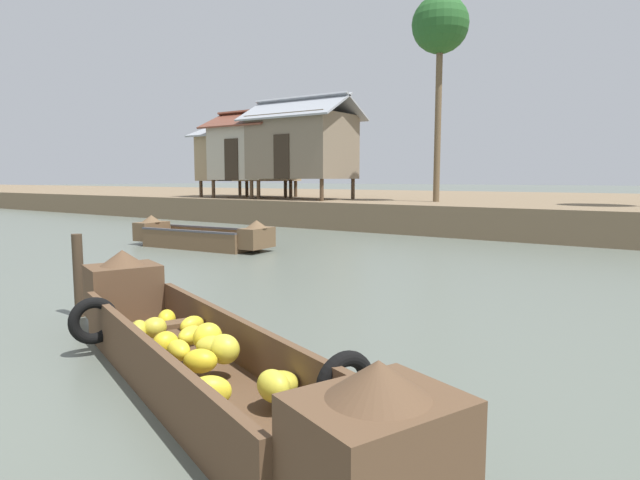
{
  "coord_description": "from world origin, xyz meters",
  "views": [
    {
      "loc": [
        5.12,
        0.72,
        1.93
      ],
      "look_at": [
        1.05,
        6.55,
        1.12
      ],
      "focal_mm": 30.51,
      "sensor_mm": 36.0,
      "label": 1
    }
  ],
  "objects_px": {
    "cargo_boat_upstream": "(201,237)",
    "stilt_house_left": "(248,156)",
    "stilt_house_mid_left": "(252,151)",
    "stilt_house_mid_right": "(302,146)",
    "banana_boat": "(197,350)",
    "palm_tree_near": "(440,28)",
    "mooring_post": "(79,276)"
  },
  "relations": [
    {
      "from": "cargo_boat_upstream",
      "to": "mooring_post",
      "type": "bearing_deg",
      "value": -55.59
    },
    {
      "from": "banana_boat",
      "to": "stilt_house_mid_left",
      "type": "distance_m",
      "value": 20.67
    },
    {
      "from": "palm_tree_near",
      "to": "banana_boat",
      "type": "bearing_deg",
      "value": -74.27
    },
    {
      "from": "stilt_house_mid_right",
      "to": "palm_tree_near",
      "type": "bearing_deg",
      "value": 8.55
    },
    {
      "from": "stilt_house_mid_left",
      "to": "palm_tree_near",
      "type": "xyz_separation_m",
      "value": [
        8.7,
        0.82,
        4.31
      ]
    },
    {
      "from": "banana_boat",
      "to": "palm_tree_near",
      "type": "xyz_separation_m",
      "value": [
        -4.61,
        16.38,
        7.11
      ]
    },
    {
      "from": "stilt_house_left",
      "to": "stilt_house_mid_right",
      "type": "distance_m",
      "value": 3.84
    },
    {
      "from": "stilt_house_left",
      "to": "stilt_house_mid_right",
      "type": "xyz_separation_m",
      "value": [
        3.76,
        -0.71,
        0.34
      ]
    },
    {
      "from": "stilt_house_left",
      "to": "stilt_house_mid_right",
      "type": "height_order",
      "value": "stilt_house_mid_right"
    },
    {
      "from": "cargo_boat_upstream",
      "to": "stilt_house_mid_left",
      "type": "relative_size",
      "value": 1.11
    },
    {
      "from": "stilt_house_mid_left",
      "to": "stilt_house_mid_right",
      "type": "distance_m",
      "value": 2.92
    },
    {
      "from": "stilt_house_left",
      "to": "mooring_post",
      "type": "relative_size",
      "value": 4.1
    },
    {
      "from": "cargo_boat_upstream",
      "to": "stilt_house_mid_left",
      "type": "xyz_separation_m",
      "value": [
        -5.76,
        8.51,
        2.86
      ]
    },
    {
      "from": "palm_tree_near",
      "to": "stilt_house_left",
      "type": "bearing_deg",
      "value": -179.05
    },
    {
      "from": "banana_boat",
      "to": "stilt_house_mid_right",
      "type": "relative_size",
      "value": 1.2
    },
    {
      "from": "stilt_house_mid_left",
      "to": "palm_tree_near",
      "type": "relative_size",
      "value": 0.52
    },
    {
      "from": "palm_tree_near",
      "to": "mooring_post",
      "type": "distance_m",
      "value": 17.03
    },
    {
      "from": "mooring_post",
      "to": "stilt_house_mid_right",
      "type": "bearing_deg",
      "value": 115.8
    },
    {
      "from": "stilt_house_mid_right",
      "to": "mooring_post",
      "type": "bearing_deg",
      "value": -64.2
    },
    {
      "from": "banana_boat",
      "to": "stilt_house_mid_right",
      "type": "xyz_separation_m",
      "value": [
        -10.4,
        15.51,
        2.95
      ]
    },
    {
      "from": "stilt_house_left",
      "to": "mooring_post",
      "type": "xyz_separation_m",
      "value": [
        10.84,
        -15.36,
        -2.39
      ]
    },
    {
      "from": "cargo_boat_upstream",
      "to": "palm_tree_near",
      "type": "relative_size",
      "value": 0.58
    },
    {
      "from": "cargo_boat_upstream",
      "to": "stilt_house_mid_right",
      "type": "distance_m",
      "value": 9.42
    },
    {
      "from": "banana_boat",
      "to": "stilt_house_mid_right",
      "type": "height_order",
      "value": "stilt_house_mid_right"
    },
    {
      "from": "mooring_post",
      "to": "stilt_house_mid_left",
      "type": "bearing_deg",
      "value": 124.22
    },
    {
      "from": "banana_boat",
      "to": "stilt_house_left",
      "type": "relative_size",
      "value": 1.21
    },
    {
      "from": "stilt_house_mid_right",
      "to": "banana_boat",
      "type": "bearing_deg",
      "value": -56.16
    },
    {
      "from": "stilt_house_mid_right",
      "to": "palm_tree_near",
      "type": "distance_m",
      "value": 7.18
    },
    {
      "from": "stilt_house_mid_right",
      "to": "mooring_post",
      "type": "height_order",
      "value": "stilt_house_mid_right"
    },
    {
      "from": "cargo_boat_upstream",
      "to": "stilt_house_left",
      "type": "relative_size",
      "value": 0.93
    },
    {
      "from": "stilt_house_mid_left",
      "to": "mooring_post",
      "type": "distance_m",
      "value": 17.96
    },
    {
      "from": "stilt_house_mid_left",
      "to": "stilt_house_mid_right",
      "type": "xyz_separation_m",
      "value": [
        2.91,
        -0.05,
        0.15
      ]
    }
  ]
}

